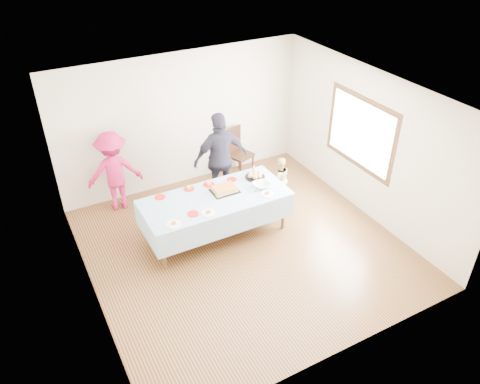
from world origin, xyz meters
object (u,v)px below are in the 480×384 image
object	(u,v)px
party_table	(215,200)
dining_chair	(237,150)
birthday_cake	(225,189)
adult_left	(114,171)

from	to	relation	value
party_table	dining_chair	bearing A→B (deg)	52.06
party_table	dining_chair	distance (m)	2.13
party_table	birthday_cake	xyz separation A→B (m)	(0.22, 0.08, 0.09)
party_table	adult_left	xyz separation A→B (m)	(-1.27, 1.65, 0.06)
party_table	adult_left	size ratio (longest dim) A/B	1.60
birthday_cake	dining_chair	distance (m)	1.94
party_table	birthday_cake	bearing A→B (deg)	20.84
party_table	birthday_cake	world-z (taller)	birthday_cake
adult_left	party_table	bearing A→B (deg)	135.45
birthday_cake	adult_left	bearing A→B (deg)	133.47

